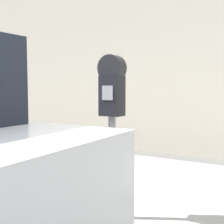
# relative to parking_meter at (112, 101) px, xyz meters

# --- Properties ---
(sidewalk) EXTENTS (24.00, 2.80, 0.14)m
(sidewalk) POSITION_rel_parking_meter_xyz_m (-0.24, 1.02, -1.11)
(sidewalk) COLOR #ADAAA3
(sidewalk) RESTS_ON ground_plane
(parking_meter) EXTENTS (0.23, 0.15, 1.45)m
(parking_meter) POSITION_rel_parking_meter_xyz_m (0.00, 0.00, 0.00)
(parking_meter) COLOR gray
(parking_meter) RESTS_ON sidewalk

